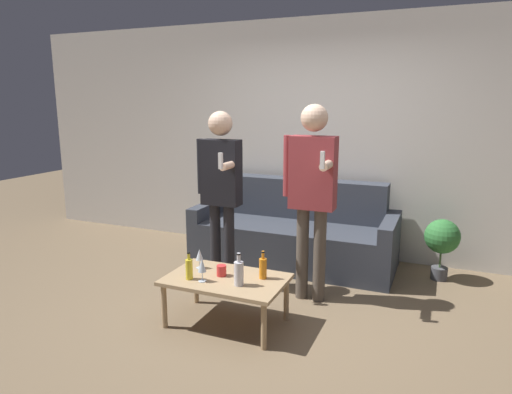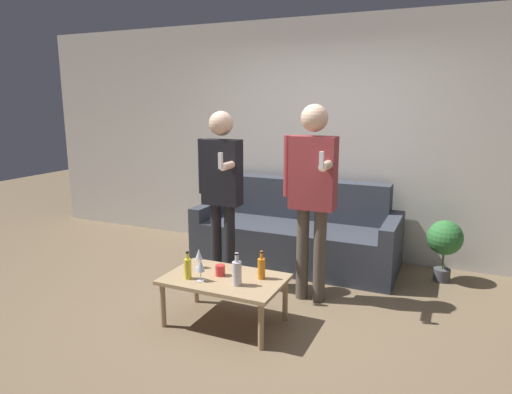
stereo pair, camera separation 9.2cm
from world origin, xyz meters
name	(u,v)px [view 1 (the left image)]	position (x,y,z in m)	size (l,w,h in m)	color
ground_plane	(259,320)	(0.00, 0.00, 0.00)	(16.00, 16.00, 0.00)	#756047
wall_back	(323,139)	(0.00, 1.94, 1.35)	(8.00, 0.06, 2.70)	silver
couch	(295,234)	(-0.17, 1.45, 0.32)	(2.20, 0.88, 0.91)	#383D47
coffee_table	(226,283)	(-0.22, -0.16, 0.35)	(0.95, 0.60, 0.40)	tan
bottle_orange	(263,268)	(0.05, -0.05, 0.49)	(0.06, 0.06, 0.23)	orange
bottle_green	(239,273)	(-0.07, -0.25, 0.50)	(0.07, 0.07, 0.26)	silver
bottle_dark	(189,268)	(-0.48, -0.29, 0.48)	(0.06, 0.06, 0.22)	yellow
wine_glass_near	(202,266)	(-0.36, -0.29, 0.52)	(0.07, 0.07, 0.19)	silver
wine_glass_far	(200,255)	(-0.52, -0.05, 0.51)	(0.07, 0.07, 0.17)	silver
cup_on_table	(221,271)	(-0.28, -0.13, 0.44)	(0.08, 0.08, 0.09)	red
person_standing_left	(221,183)	(-0.61, 0.52, 1.02)	(0.43, 0.42, 1.69)	#232328
person_standing_right	(312,186)	(0.26, 0.57, 1.05)	(0.47, 0.44, 1.76)	brown
potted_plant	(442,239)	(1.35, 1.53, 0.42)	(0.35, 0.35, 0.63)	#4C4C51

